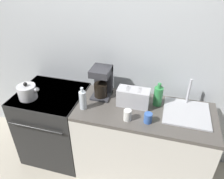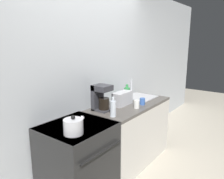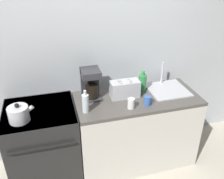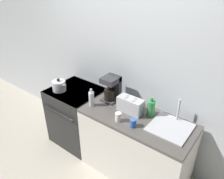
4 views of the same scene
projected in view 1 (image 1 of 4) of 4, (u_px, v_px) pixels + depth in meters
The scene contains 11 objects.
wall_back at pixel (109, 49), 2.32m from camera, with size 8.00×0.05×2.60m.
stove at pixel (55, 123), 2.59m from camera, with size 0.71×0.69×0.88m.
counter_block at pixel (142, 143), 2.35m from camera, with size 1.34×0.61×0.88m.
kettle at pixel (27, 92), 2.25m from camera, with size 0.24×0.19×0.19m.
toaster at pixel (133, 97), 2.13m from camera, with size 0.31×0.14×0.18m.
coffee_maker at pixel (102, 81), 2.25m from camera, with size 0.19×0.22×0.33m.
sink_tray at pixel (187, 112), 2.07m from camera, with size 0.43×0.42×0.28m.
bottle_clear at pixel (83, 100), 2.09m from camera, with size 0.07×0.07×0.24m.
bottle_green at pixel (158, 96), 2.14m from camera, with size 0.09×0.09×0.24m.
cup_white at pixel (127, 115), 1.97m from camera, with size 0.07×0.07×0.11m.
cup_blue at pixel (148, 118), 1.94m from camera, with size 0.07×0.07×0.09m.
Camera 1 is at (0.62, -1.39, 2.19)m, focal length 35.00 mm.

